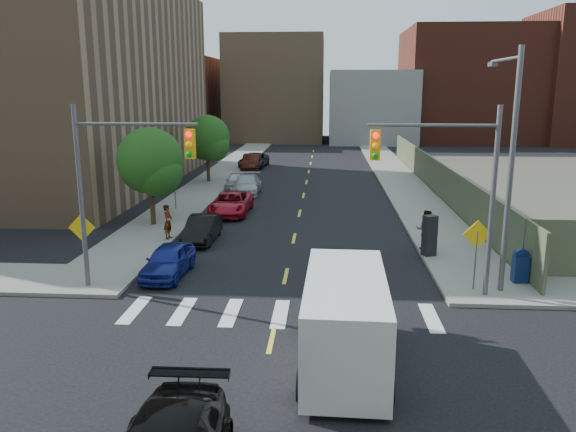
# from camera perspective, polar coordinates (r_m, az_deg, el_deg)

# --- Properties ---
(ground) EXTENTS (160.00, 160.00, 0.00)m
(ground) POSITION_cam_1_polar(r_m,az_deg,el_deg) (15.91, -2.38, -15.46)
(ground) COLOR black
(ground) RESTS_ON ground
(sidewalk_nw) EXTENTS (3.50, 73.00, 0.15)m
(sidewalk_nw) POSITION_cam_1_polar(r_m,az_deg,el_deg) (56.70, -5.64, 5.16)
(sidewalk_nw) COLOR gray
(sidewalk_nw) RESTS_ON ground
(sidewalk_ne) EXTENTS (3.50, 73.00, 0.15)m
(sidewalk_ne) POSITION_cam_1_polar(r_m,az_deg,el_deg) (56.27, 10.18, 4.96)
(sidewalk_ne) COLOR gray
(sidewalk_ne) RESTS_ON ground
(fence_north) EXTENTS (0.12, 44.00, 2.50)m
(fence_north) POSITION_cam_1_polar(r_m,az_deg,el_deg) (43.15, 14.59, 4.00)
(fence_north) COLOR #5D6245
(fence_north) RESTS_ON ground
(building_nw) EXTENTS (22.00, 30.00, 16.00)m
(building_nw) POSITION_cam_1_polar(r_m,az_deg,el_deg) (49.86, -24.94, 12.16)
(building_nw) COLOR #8C6B4C
(building_nw) RESTS_ON ground
(bg_bldg_west) EXTENTS (14.00, 18.00, 12.00)m
(bg_bldg_west) POSITION_cam_1_polar(r_m,az_deg,el_deg) (87.19, -12.05, 11.49)
(bg_bldg_west) COLOR #592319
(bg_bldg_west) RESTS_ON ground
(bg_bldg_midwest) EXTENTS (14.00, 16.00, 15.00)m
(bg_bldg_midwest) POSITION_cam_1_polar(r_m,az_deg,el_deg) (86.26, -1.18, 12.75)
(bg_bldg_midwest) COLOR #8C6B4C
(bg_bldg_midwest) RESTS_ON ground
(bg_bldg_center) EXTENTS (12.00, 16.00, 10.00)m
(bg_bldg_center) POSITION_cam_1_polar(r_m,az_deg,el_deg) (84.21, 8.41, 10.91)
(bg_bldg_center) COLOR gray
(bg_bldg_center) RESTS_ON ground
(bg_bldg_east) EXTENTS (18.00, 18.00, 16.00)m
(bg_bldg_east) POSITION_cam_1_polar(r_m,az_deg,el_deg) (88.32, 17.69, 12.49)
(bg_bldg_east) COLOR #592319
(bg_bldg_east) RESTS_ON ground
(signal_nw) EXTENTS (4.59, 0.30, 7.00)m
(signal_nw) POSITION_cam_1_polar(r_m,az_deg,el_deg) (21.53, -16.79, 4.23)
(signal_nw) COLOR #59595E
(signal_nw) RESTS_ON ground
(signal_ne) EXTENTS (4.59, 0.30, 7.00)m
(signal_ne) POSITION_cam_1_polar(r_m,az_deg,el_deg) (20.63, 16.20, 3.92)
(signal_ne) COLOR #59595E
(signal_ne) RESTS_ON ground
(streetlight_ne) EXTENTS (0.25, 3.70, 9.00)m
(streetlight_ne) POSITION_cam_1_polar(r_m,az_deg,el_deg) (21.97, 21.50, 5.87)
(streetlight_ne) COLOR #59595E
(streetlight_ne) RESTS_ON ground
(warn_sign_nw) EXTENTS (1.06, 0.06, 2.83)m
(warn_sign_nw) POSITION_cam_1_polar(r_m,az_deg,el_deg) (23.15, -20.17, -1.84)
(warn_sign_nw) COLOR #59595E
(warn_sign_nw) RESTS_ON ground
(warn_sign_ne) EXTENTS (1.06, 0.06, 2.83)m
(warn_sign_ne) POSITION_cam_1_polar(r_m,az_deg,el_deg) (21.90, 18.63, -2.54)
(warn_sign_ne) COLOR #59595E
(warn_sign_ne) RESTS_ON ground
(warn_sign_midwest) EXTENTS (1.06, 0.06, 2.83)m
(warn_sign_midwest) POSITION_cam_1_polar(r_m,az_deg,el_deg) (35.63, -11.45, 3.59)
(warn_sign_midwest) COLOR #59595E
(warn_sign_midwest) RESTS_ON ground
(tree_west_near) EXTENTS (3.66, 3.64, 5.52)m
(tree_west_near) POSITION_cam_1_polar(r_m,az_deg,el_deg) (31.73, -13.79, 5.08)
(tree_west_near) COLOR #332114
(tree_west_near) RESTS_ON ground
(tree_west_far) EXTENTS (3.66, 3.64, 5.52)m
(tree_west_far) POSITION_cam_1_polar(r_m,az_deg,el_deg) (46.16, -8.19, 7.61)
(tree_west_far) COLOR #332114
(tree_west_far) RESTS_ON ground
(parked_car_blue) EXTENTS (1.71, 3.88, 1.30)m
(parked_car_blue) POSITION_cam_1_polar(r_m,az_deg,el_deg) (23.60, -12.06, -4.45)
(parked_car_blue) COLOR navy
(parked_car_blue) RESTS_ON ground
(parked_car_black) EXTENTS (1.43, 3.92, 1.28)m
(parked_car_black) POSITION_cam_1_polar(r_m,az_deg,el_deg) (28.63, -8.71, -1.29)
(parked_car_black) COLOR black
(parked_car_black) RESTS_ON ground
(parked_car_red) EXTENTS (2.30, 4.91, 1.36)m
(parked_car_red) POSITION_cam_1_polar(r_m,az_deg,el_deg) (34.57, -5.82, 1.28)
(parked_car_red) COLOR #A81022
(parked_car_red) RESTS_ON ground
(parked_car_silver) EXTENTS (2.05, 4.80, 1.38)m
(parked_car_silver) POSITION_cam_1_polar(r_m,az_deg,el_deg) (41.25, -4.23, 3.20)
(parked_car_silver) COLOR #A5A7AD
(parked_car_silver) RESTS_ON ground
(parked_car_white) EXTENTS (1.60, 3.81, 1.29)m
(parked_car_white) POSITION_cam_1_polar(r_m,az_deg,el_deg) (43.13, -5.25, 3.54)
(parked_car_white) COLOR silver
(parked_car_white) RESTS_ON ground
(parked_car_maroon) EXTENTS (1.60, 4.50, 1.48)m
(parked_car_maroon) POSITION_cam_1_polar(r_m,az_deg,el_deg) (53.77, -3.73, 5.49)
(parked_car_maroon) COLOR #38110B
(parked_car_maroon) RESTS_ON ground
(parked_car_grey) EXTENTS (2.75, 5.21, 1.40)m
(parked_car_grey) POSITION_cam_1_polar(r_m,az_deg,el_deg) (55.50, -3.49, 5.68)
(parked_car_grey) COLOR black
(parked_car_grey) RESTS_ON ground
(cargo_van) EXTENTS (2.47, 5.68, 2.58)m
(cargo_van) POSITION_cam_1_polar(r_m,az_deg,el_deg) (15.83, 5.82, -10.22)
(cargo_van) COLOR white
(cargo_van) RESTS_ON ground
(mailbox) EXTENTS (0.58, 0.45, 1.36)m
(mailbox) POSITION_cam_1_polar(r_m,az_deg,el_deg) (23.69, 22.54, -4.70)
(mailbox) COLOR navy
(mailbox) RESTS_ON sidewalk_ne
(payphone) EXTENTS (0.69, 0.64, 1.85)m
(payphone) POSITION_cam_1_polar(r_m,az_deg,el_deg) (26.09, 14.18, -1.94)
(payphone) COLOR black
(payphone) RESTS_ON sidewalk_ne
(pedestrian_west) EXTENTS (0.47, 0.67, 1.73)m
(pedestrian_west) POSITION_cam_1_polar(r_m,az_deg,el_deg) (28.81, -12.10, -0.57)
(pedestrian_west) COLOR gray
(pedestrian_west) RESTS_ON sidewalk_nw
(pedestrian_east) EXTENTS (1.08, 0.94, 1.87)m
(pedestrian_east) POSITION_cam_1_polar(r_m,az_deg,el_deg) (27.06, 13.81, -1.37)
(pedestrian_east) COLOR gray
(pedestrian_east) RESTS_ON sidewalk_ne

